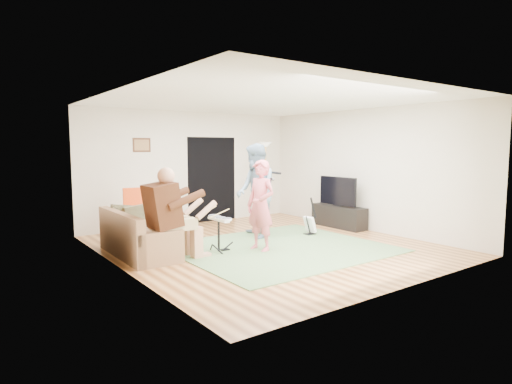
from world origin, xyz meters
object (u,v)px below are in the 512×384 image
drum_kit (219,236)px  singer (261,206)px  guitar_spare (310,224)px  television (338,191)px  tv_cabinet (339,216)px  dining_chair (136,222)px  guitarist (256,191)px  sofa (135,241)px  torchiere_lamp (265,168)px

drum_kit → singer: singer is taller
guitar_spare → television: size_ratio=0.75×
drum_kit → tv_cabinet: bearing=6.7°
drum_kit → dining_chair: (-0.85, 1.77, 0.09)m
drum_kit → dining_chair: bearing=115.6°
guitarist → dining_chair: size_ratio=1.85×
sofa → television: television is taller
sofa → guitar_spare: size_ratio=2.38×
sofa → tv_cabinet: (4.78, -0.24, -0.01)m
guitar_spare → tv_cabinet: (1.16, 0.27, 0.02)m
singer → torchiere_lamp: 3.01m
singer → television: bearing=94.2°
torchiere_lamp → television: bearing=-60.0°
drum_kit → dining_chair: size_ratio=0.62×
dining_chair → tv_cabinet: bearing=-6.7°
guitar_spare → tv_cabinet: size_ratio=0.57×
television → dining_chair: bearing=162.5°
drum_kit → television: size_ratio=0.61×
sofa → dining_chair: size_ratio=1.82×
singer → guitarist: (0.58, 0.95, 0.15)m
guitarist → torchiere_lamp: (1.29, 1.36, 0.38)m
singer → torchiere_lamp: (1.86, 2.31, 0.53)m
dining_chair → television: bearing=-6.9°
singer → television: size_ratio=1.54×
dining_chair → singer: bearing=-43.3°
guitar_spare → dining_chair: 3.58m
drum_kit → guitarist: guitarist is taller
tv_cabinet → television: bearing=180.0°
guitarist → drum_kit: bearing=-43.1°
dining_chair → television: 4.53m
singer → tv_cabinet: singer is taller
guitarist → guitar_spare: (1.08, -0.47, -0.74)m
television → guitarist: bearing=174.6°
drum_kit → tv_cabinet: size_ratio=0.46×
guitar_spare → dining_chair: dining_chair is taller
torchiere_lamp → tv_cabinet: (0.96, -1.57, -1.10)m
guitar_spare → torchiere_lamp: torchiere_lamp is taller
guitar_spare → tv_cabinet: guitar_spare is taller
television → tv_cabinet: bearing=0.0°
torchiere_lamp → television: 1.88m
singer → guitar_spare: bearing=95.2°
guitarist → dining_chair: guitarist is taller
guitarist → guitar_spare: guitarist is taller
sofa → drum_kit: bearing=-26.8°
guitar_spare → guitarist: bearing=156.5°
singer → tv_cabinet: (2.82, 0.74, -0.57)m
guitar_spare → torchiere_lamp: 2.16m
drum_kit → television: 3.52m
sofa → guitarist: guitarist is taller
torchiere_lamp → tv_cabinet: 2.14m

